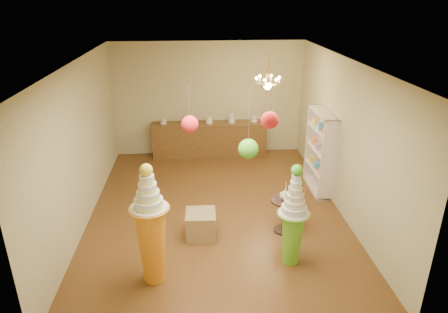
{
  "coord_description": "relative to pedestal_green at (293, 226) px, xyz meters",
  "views": [
    {
      "loc": [
        -0.38,
        -7.1,
        4.13
      ],
      "look_at": [
        0.17,
        0.0,
        1.19
      ],
      "focal_mm": 32.0,
      "sensor_mm": 36.0,
      "label": 1
    }
  ],
  "objects": [
    {
      "name": "floor",
      "position": [
        -1.13,
        1.77,
        -0.7
      ],
      "size": [
        6.5,
        6.5,
        0.0
      ],
      "primitive_type": "plane",
      "color": "#573617",
      "rests_on": "ground"
    },
    {
      "name": "ceiling",
      "position": [
        -1.13,
        1.77,
        2.3
      ],
      "size": [
        6.5,
        6.5,
        0.0
      ],
      "primitive_type": "plane",
      "rotation": [
        3.14,
        0.0,
        0.0
      ],
      "color": "white",
      "rests_on": "ground"
    },
    {
      "name": "wall_back",
      "position": [
        -1.13,
        5.02,
        0.8
      ],
      "size": [
        5.0,
        0.04,
        3.0
      ],
      "primitive_type": "cube",
      "color": "tan",
      "rests_on": "ground"
    },
    {
      "name": "wall_front",
      "position": [
        -1.13,
        -1.48,
        0.8
      ],
      "size": [
        5.0,
        0.04,
        3.0
      ],
      "primitive_type": "cube",
      "color": "tan",
      "rests_on": "ground"
    },
    {
      "name": "wall_left",
      "position": [
        -3.63,
        1.77,
        0.8
      ],
      "size": [
        0.04,
        6.5,
        3.0
      ],
      "primitive_type": "cube",
      "color": "tan",
      "rests_on": "ground"
    },
    {
      "name": "wall_right",
      "position": [
        1.37,
        1.77,
        0.8
      ],
      "size": [
        0.04,
        6.5,
        3.0
      ],
      "primitive_type": "cube",
      "color": "tan",
      "rests_on": "ground"
    },
    {
      "name": "pedestal_green",
      "position": [
        0.0,
        0.0,
        0.0
      ],
      "size": [
        0.51,
        0.51,
        1.75
      ],
      "rotation": [
        0.0,
        0.0,
        0.05
      ],
      "color": "#65BC29",
      "rests_on": "floor"
    },
    {
      "name": "pedestal_orange",
      "position": [
        -2.2,
        -0.25,
        0.09
      ],
      "size": [
        0.65,
        0.65,
        1.95
      ],
      "rotation": [
        0.0,
        0.0,
        0.22
      ],
      "color": "orange",
      "rests_on": "floor"
    },
    {
      "name": "burlap_riser",
      "position": [
        -1.45,
        0.87,
        -0.46
      ],
      "size": [
        0.55,
        0.55,
        0.48
      ],
      "primitive_type": "cube",
      "rotation": [
        0.0,
        0.0,
        -0.03
      ],
      "color": "olive",
      "rests_on": "floor"
    },
    {
      "name": "sideboard",
      "position": [
        -1.13,
        4.74,
        -0.22
      ],
      "size": [
        3.04,
        0.54,
        1.16
      ],
      "color": "brown",
      "rests_on": "floor"
    },
    {
      "name": "shelving_unit",
      "position": [
        1.21,
        2.57,
        0.2
      ],
      "size": [
        0.33,
        1.2,
        1.8
      ],
      "color": "beige",
      "rests_on": "floor"
    },
    {
      "name": "round_table",
      "position": [
        0.08,
        0.92,
        -0.27
      ],
      "size": [
        0.6,
        0.6,
        0.66
      ],
      "rotation": [
        0.0,
        0.0,
        0.18
      ],
      "color": "black",
      "rests_on": "floor"
    },
    {
      "name": "vase",
      "position": [
        0.08,
        0.92,
        0.08
      ],
      "size": [
        0.26,
        0.26,
        0.22
      ],
      "primitive_type": "imported",
      "rotation": [
        0.0,
        0.0,
        -0.3
      ],
      "color": "beige",
      "rests_on": "round_table"
    },
    {
      "name": "pom_red_left",
      "position": [
        -1.58,
        0.21,
        1.66
      ],
      "size": [
        0.25,
        0.25,
        0.77
      ],
      "color": "#3B332A",
      "rests_on": "ceiling"
    },
    {
      "name": "pom_green_mid",
      "position": [
        -0.73,
        0.11,
        1.29
      ],
      "size": [
        0.3,
        0.3,
        1.16
      ],
      "color": "#3B332A",
      "rests_on": "ceiling"
    },
    {
      "name": "pom_red_right",
      "position": [
        -0.58,
        -0.64,
        1.96
      ],
      "size": [
        0.22,
        0.22,
        0.45
      ],
      "color": "#3B332A",
      "rests_on": "ceiling"
    },
    {
      "name": "chandelier",
      "position": [
        0.09,
        3.15,
        1.6
      ],
      "size": [
        0.62,
        0.62,
        0.85
      ],
      "rotation": [
        0.0,
        0.0,
        0.07
      ],
      "color": "#E6A951",
      "rests_on": "ceiling"
    }
  ]
}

